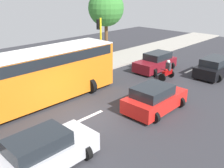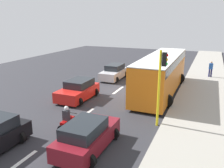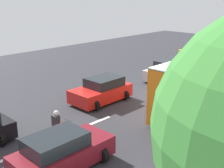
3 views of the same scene
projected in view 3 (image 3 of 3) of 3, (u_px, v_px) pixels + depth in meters
ground_plane at (160, 97)px, 19.80m from camera, size 40.00×60.00×0.10m
lane_stripe_north at (93, 123)px, 15.65m from camera, size 0.20×2.40×0.01m
lane_stripe_mid at (160, 96)px, 19.78m from camera, size 0.20×2.40×0.01m
lane_stripe_south at (203, 78)px, 23.91m from camera, size 0.20×2.40×0.01m
car_maroon at (62, 152)px, 11.44m from camera, size 2.19×4.03×1.52m
car_red at (102, 90)px, 18.62m from camera, size 2.35×3.89×1.52m
car_silver at (167, 71)px, 23.34m from camera, size 2.14×3.99×1.52m
city_bus at (221, 76)px, 17.54m from camera, size 3.20×11.00×3.16m
motorcycle at (59, 128)px, 13.62m from camera, size 0.60×1.30×1.53m
traffic_light_corner at (180, 89)px, 11.77m from camera, size 0.49×0.24×4.50m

